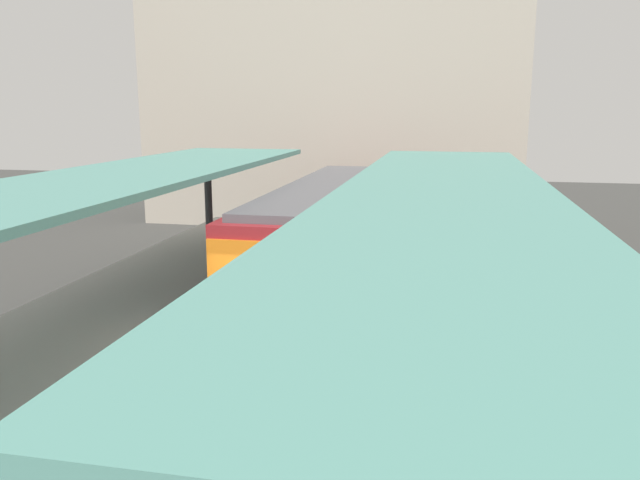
% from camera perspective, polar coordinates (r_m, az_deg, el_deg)
% --- Properties ---
extents(ground_plane, '(80.00, 80.00, 0.00)m').
position_cam_1_polar(ground_plane, '(13.21, -6.60, -13.31)').
color(ground_plane, '#383835').
extents(platform_left, '(4.40, 28.00, 1.00)m').
position_cam_1_polar(platform_left, '(14.59, -21.17, -9.44)').
color(platform_left, '#9E9E99').
rests_on(platform_left, ground_plane).
extents(platform_right, '(4.40, 28.00, 1.00)m').
position_cam_1_polar(platform_right, '(12.42, 10.66, -12.61)').
color(platform_right, '#9E9E99').
rests_on(platform_right, ground_plane).
extents(track_ballast, '(3.20, 28.00, 0.20)m').
position_cam_1_polar(track_ballast, '(13.17, -6.61, -12.92)').
color(track_ballast, '#59544C').
rests_on(track_ballast, ground_plane).
extents(rail_near_side, '(0.08, 28.00, 0.14)m').
position_cam_1_polar(rail_near_side, '(13.33, -9.63, -11.89)').
color(rail_near_side, slate).
rests_on(rail_near_side, track_ballast).
extents(rail_far_side, '(0.08, 28.00, 0.14)m').
position_cam_1_polar(rail_far_side, '(12.91, -3.52, -12.56)').
color(rail_far_side, slate).
rests_on(rail_far_side, track_ballast).
extents(commuter_train, '(2.78, 13.01, 3.10)m').
position_cam_1_polar(commuter_train, '(19.91, 0.32, 0.66)').
color(commuter_train, maroon).
rests_on(commuter_train, track_ballast).
extents(canopy_left, '(4.18, 21.00, 3.09)m').
position_cam_1_polar(canopy_left, '(14.94, -19.28, 4.95)').
color(canopy_left, '#333335').
rests_on(canopy_left, platform_left).
extents(canopy_right, '(4.18, 21.00, 3.08)m').
position_cam_1_polar(canopy_right, '(12.83, 11.40, 4.30)').
color(canopy_right, '#333335').
rests_on(canopy_right, platform_right).
extents(platform_bench, '(1.40, 0.41, 0.86)m').
position_cam_1_polar(platform_bench, '(15.34, 15.13, -4.20)').
color(platform_bench, black).
rests_on(platform_bench, platform_right).
extents(platform_sign, '(0.90, 0.08, 2.21)m').
position_cam_1_polar(platform_sign, '(15.97, 10.00, 0.94)').
color(platform_sign, '#262628').
rests_on(platform_sign, platform_right).
extents(litter_bin, '(0.44, 0.44, 0.80)m').
position_cam_1_polar(litter_bin, '(12.49, 17.62, -8.38)').
color(litter_bin, maroon).
rests_on(litter_bin, platform_right).
extents(passenger_mid_platform, '(0.36, 0.36, 1.70)m').
position_cam_1_polar(passenger_mid_platform, '(8.07, 18.27, -16.26)').
color(passenger_mid_platform, '#7A337A').
rests_on(passenger_mid_platform, platform_right).
extents(station_building_backdrop, '(18.00, 6.00, 11.00)m').
position_cam_1_polar(station_building_backdrop, '(31.85, 1.29, 11.70)').
color(station_building_backdrop, '#A89E8E').
rests_on(station_building_backdrop, ground_plane).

